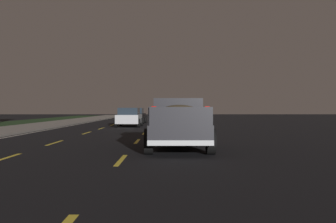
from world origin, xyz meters
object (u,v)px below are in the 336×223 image
(sedan_green, at_px, (171,116))
(pickup_truck, at_px, (178,122))
(sedan_silver, at_px, (129,117))
(sedan_black, at_px, (135,115))

(sedan_green, bearing_deg, pickup_truck, 179.88)
(sedan_silver, bearing_deg, sedan_black, 0.57)
(sedan_black, relative_size, sedan_silver, 1.01)
(sedan_black, relative_size, sedan_green, 1.00)
(sedan_silver, height_order, sedan_green, same)
(pickup_truck, height_order, sedan_black, pickup_truck)
(sedan_silver, distance_m, sedan_green, 5.56)
(pickup_truck, xyz_separation_m, sedan_silver, (17.66, 3.46, -0.20))
(pickup_truck, distance_m, sedan_green, 21.97)
(sedan_silver, bearing_deg, sedan_green, -39.09)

